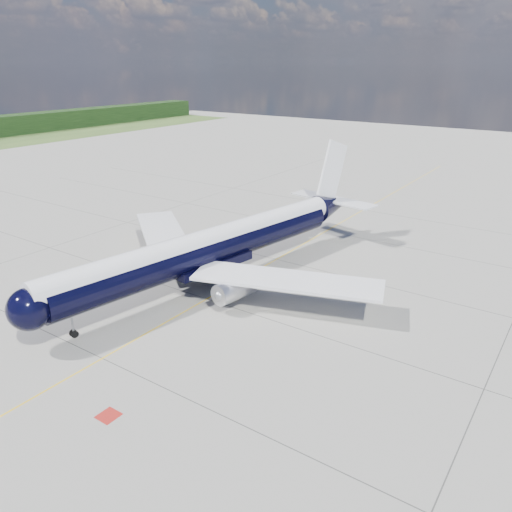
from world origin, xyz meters
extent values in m
plane|color=gray|center=(0.00, 30.00, 0.00)|extent=(320.00, 320.00, 0.00)
cube|color=#E7B50C|center=(0.00, 25.00, 0.00)|extent=(0.16, 160.00, 0.01)
cube|color=maroon|center=(6.80, -10.00, 0.00)|extent=(1.60, 1.60, 0.01)
cylinder|color=black|center=(-2.43, 13.33, 4.48)|extent=(10.81, 40.63, 4.05)
sphere|color=black|center=(-6.02, -7.70, 4.48)|extent=(4.68, 4.68, 4.05)
cone|color=black|center=(1.78, 38.03, 5.12)|extent=(5.25, 8.04, 4.05)
cylinder|color=silver|center=(-2.43, 13.33, 5.49)|extent=(10.29, 42.58, 3.16)
cube|color=black|center=(-6.06, -7.91, 5.07)|extent=(2.74, 1.69, 0.59)
cube|color=silver|center=(-13.20, 16.79, 3.52)|extent=(19.46, 16.74, 0.34)
cube|color=silver|center=(8.87, 13.02, 3.52)|extent=(21.11, 11.49, 0.34)
cube|color=black|center=(-2.43, 13.33, 2.99)|extent=(6.21, 11.27, 1.07)
cylinder|color=silver|center=(-9.63, 12.39, 2.29)|extent=(3.18, 5.24, 2.39)
cylinder|color=silver|center=(4.04, 10.06, 2.29)|extent=(3.18, 5.24, 2.39)
sphere|color=gray|center=(-10.00, 10.18, 2.29)|extent=(1.35, 1.35, 1.17)
sphere|color=gray|center=(3.66, 7.85, 2.29)|extent=(1.35, 1.35, 1.17)
cube|color=silver|center=(-9.59, 12.60, 3.09)|extent=(0.81, 3.40, 1.17)
cube|color=silver|center=(4.08, 10.27, 3.09)|extent=(0.81, 3.40, 1.17)
cube|color=silver|center=(1.69, 37.50, 10.56)|extent=(1.47, 6.72, 9.09)
cube|color=silver|center=(1.78, 38.03, 5.97)|extent=(14.24, 5.70, 0.23)
cylinder|color=gray|center=(-5.39, -4.02, 1.33)|extent=(0.22, 0.22, 2.24)
cylinder|color=black|center=(-5.60, -3.98, 0.37)|extent=(0.31, 0.77, 0.75)
cylinder|color=black|center=(-5.18, -4.05, 0.37)|extent=(0.31, 0.77, 0.75)
cylinder|color=gray|center=(-5.53, 15.48, 1.44)|extent=(0.32, 0.32, 2.03)
cylinder|color=gray|center=(1.20, 14.33, 1.44)|extent=(0.32, 0.32, 2.03)
cylinder|color=black|center=(-5.63, 14.90, 0.59)|extent=(0.67, 1.24, 1.17)
cylinder|color=black|center=(-5.43, 16.06, 0.59)|extent=(0.67, 1.24, 1.17)
cylinder|color=black|center=(1.10, 13.75, 0.59)|extent=(0.67, 1.24, 1.17)
cylinder|color=black|center=(1.30, 14.91, 0.59)|extent=(0.67, 1.24, 1.17)
camera|label=1|loc=(33.97, -29.38, 25.48)|focal=35.00mm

